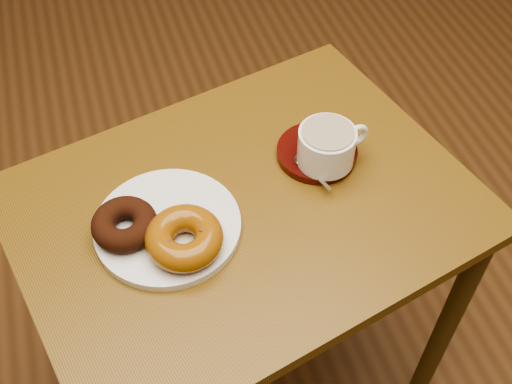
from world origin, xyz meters
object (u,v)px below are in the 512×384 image
object	(u,v)px
cafe_table	(245,242)
coffee_cup	(327,146)
saucer	(317,152)
donut_plate	(168,226)

from	to	relation	value
cafe_table	coffee_cup	world-z (taller)	coffee_cup
saucer	coffee_cup	world-z (taller)	coffee_cup
cafe_table	saucer	xyz separation A→B (m)	(0.15, 0.06, 0.12)
donut_plate	coffee_cup	distance (m)	0.29
saucer	coffee_cup	size ratio (longest dim) A/B	1.09
saucer	cafe_table	bearing A→B (deg)	-156.88
cafe_table	saucer	world-z (taller)	saucer
saucer	coffee_cup	distance (m)	0.05
donut_plate	saucer	size ratio (longest dim) A/B	1.66
coffee_cup	donut_plate	bearing A→B (deg)	-176.46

